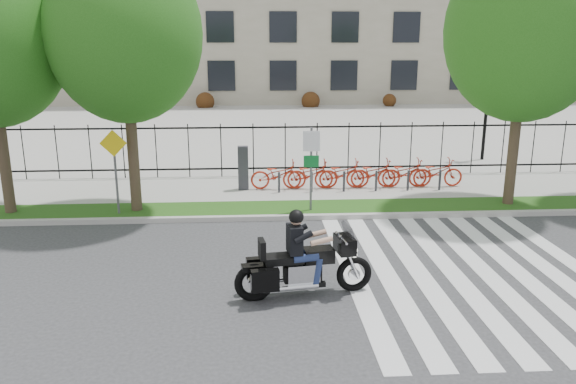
{
  "coord_description": "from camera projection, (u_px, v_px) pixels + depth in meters",
  "views": [
    {
      "loc": [
        0.02,
        -11.55,
        5.0
      ],
      "look_at": [
        0.92,
        3.0,
        1.14
      ],
      "focal_mm": 35.0,
      "sensor_mm": 36.0,
      "label": 1
    }
  ],
  "objects": [
    {
      "name": "street_tree_1",
      "position": [
        125.0,
        34.0,
        15.64
      ],
      "size": [
        4.35,
        4.35,
        7.63
      ],
      "color": "#3D2D21",
      "rests_on": "grass_verge"
    },
    {
      "name": "bike_share_station",
      "position": [
        356.0,
        174.0,
        19.41
      ],
      "size": [
        7.82,
        0.87,
        1.5
      ],
      "color": "#2D2D33",
      "rests_on": "sidewalk"
    },
    {
      "name": "iron_fence",
      "position": [
        253.0,
        150.0,
        21.01
      ],
      "size": [
        30.0,
        0.06,
        2.0
      ],
      "primitive_type": null,
      "color": "black",
      "rests_on": "sidewalk"
    },
    {
      "name": "motorcycle_rider",
      "position": [
        304.0,
        262.0,
        11.32
      ],
      "size": [
        2.87,
        1.03,
        2.22
      ],
      "color": "black",
      "rests_on": "ground"
    },
    {
      "name": "ground",
      "position": [
        255.0,
        277.0,
        12.42
      ],
      "size": [
        120.0,
        120.0,
        0.0
      ],
      "primitive_type": "plane",
      "color": "#313133",
      "rests_on": "ground"
    },
    {
      "name": "plaza",
      "position": [
        253.0,
        122.0,
        36.53
      ],
      "size": [
        80.0,
        34.0,
        0.1
      ],
      "primitive_type": "cube",
      "color": "#B0AEA5",
      "rests_on": "ground"
    },
    {
      "name": "sign_pole_regulatory",
      "position": [
        311.0,
        158.0,
        16.5
      ],
      "size": [
        0.5,
        0.09,
        2.5
      ],
      "color": "#59595B",
      "rests_on": "grass_verge"
    },
    {
      "name": "crosswalk_stripes",
      "position": [
        468.0,
        271.0,
        12.71
      ],
      "size": [
        5.7,
        8.0,
        0.01
      ],
      "primitive_type": null,
      "color": "silver",
      "rests_on": "ground"
    },
    {
      "name": "grass_verge",
      "position": [
        254.0,
        210.0,
        17.18
      ],
      "size": [
        60.0,
        1.5,
        0.15
      ],
      "primitive_type": "cube",
      "color": "#184812",
      "rests_on": "ground"
    },
    {
      "name": "sign_pole_warning",
      "position": [
        115.0,
        161.0,
        16.16
      ],
      "size": [
        0.78,
        0.09,
        2.49
      ],
      "color": "#59595B",
      "rests_on": "grass_verge"
    },
    {
      "name": "curb",
      "position": [
        254.0,
        218.0,
        16.36
      ],
      "size": [
        60.0,
        0.2,
        0.15
      ],
      "primitive_type": "cube",
      "color": "#ADAAA3",
      "rests_on": "ground"
    },
    {
      "name": "lamp_post_right",
      "position": [
        488.0,
        88.0,
        23.78
      ],
      "size": [
        1.06,
        0.7,
        4.25
      ],
      "color": "black",
      "rests_on": "ground"
    },
    {
      "name": "street_tree_2",
      "position": [
        526.0,
        30.0,
        16.3
      ],
      "size": [
        4.65,
        4.65,
        7.91
      ],
      "color": "#3D2D21",
      "rests_on": "grass_verge"
    },
    {
      "name": "sidewalk",
      "position": [
        254.0,
        189.0,
        19.59
      ],
      "size": [
        60.0,
        3.5,
        0.15
      ],
      "primitive_type": "cube",
      "color": "#B0AEA5",
      "rests_on": "ground"
    }
  ]
}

